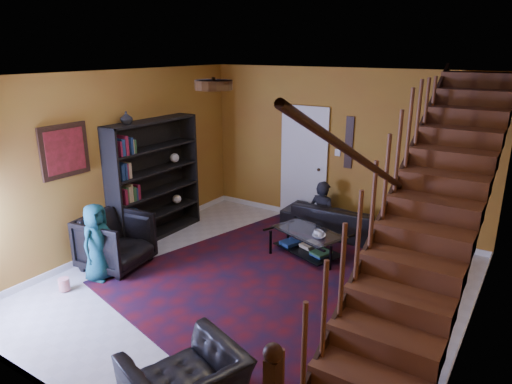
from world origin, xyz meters
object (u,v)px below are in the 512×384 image
bookshelf (155,182)px  sofa (337,220)px  coffee_table (308,242)px  armchair_left (116,241)px

bookshelf → sofa: 3.17m
sofa → coffee_table: size_ratio=1.52×
sofa → coffee_table: 1.05m
bookshelf → armchair_left: bookshelf is taller
sofa → armchair_left: size_ratio=2.10×
armchair_left → coffee_table: size_ratio=0.73×
bookshelf → sofa: bookshelf is taller
bookshelf → sofa: size_ratio=1.07×
sofa → bookshelf: bearing=31.7°
bookshelf → sofa: bearing=33.3°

